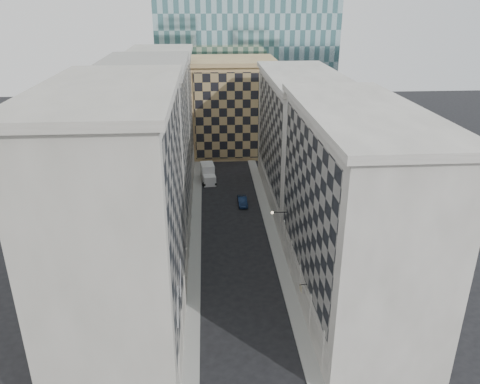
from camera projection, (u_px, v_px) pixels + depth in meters
name	position (u px, v px, depth m)	size (l,w,h in m)	color
sidewalk_west	(196.00, 237.00, 62.99)	(1.50, 100.00, 0.15)	gray
sidewalk_east	(273.00, 234.00, 63.68)	(1.50, 100.00, 0.15)	gray
bldg_left_a	(122.00, 223.00, 40.59)	(10.80, 22.80, 23.70)	#A29E92
bldg_left_b	(149.00, 151.00, 61.02)	(10.80, 22.80, 22.70)	gray
bldg_left_c	(163.00, 115.00, 81.44)	(10.80, 22.80, 21.70)	#A29E92
bldg_right_a	(352.00, 212.00, 46.28)	(10.80, 26.80, 20.70)	#A6A298
bldg_right_b	(300.00, 139.00, 71.30)	(10.80, 28.80, 19.70)	#A6A298
tan_block	(233.00, 106.00, 94.69)	(16.80, 14.80, 18.80)	tan
church_tower	(219.00, 12.00, 100.74)	(7.20, 7.20, 51.50)	#2B2721
flagpoles_left	(179.00, 291.00, 37.80)	(0.10, 6.33, 2.33)	gray
bracket_lamp	(274.00, 213.00, 55.73)	(1.98, 0.36, 0.36)	black
box_truck	(208.00, 174.00, 81.74)	(2.75, 5.56, 2.94)	silver
dark_car	(242.00, 201.00, 72.51)	(1.36, 3.90, 1.28)	#10203D
shop_sign	(301.00, 288.00, 45.48)	(0.78, 0.68, 0.75)	black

